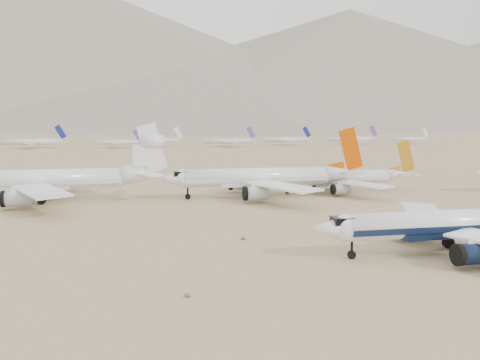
% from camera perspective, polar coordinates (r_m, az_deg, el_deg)
% --- Properties ---
extents(ground, '(7000.00, 7000.00, 0.00)m').
position_cam_1_polar(ground, '(98.01, 20.05, -7.03)').
color(ground, '#8D7452').
rests_on(ground, ground).
extents(main_airliner, '(50.60, 49.42, 17.86)m').
position_cam_1_polar(main_airliner, '(97.19, 22.78, -4.31)').
color(main_airliner, white).
rests_on(main_airliner, ground).
extents(row2_gold_tail, '(43.83, 42.87, 15.61)m').
position_cam_1_polar(row2_gold_tail, '(163.12, 10.90, 0.25)').
color(row2_gold_tail, white).
rests_on(row2_gold_tail, ground).
extents(row2_orange_tail, '(55.26, 54.06, 19.71)m').
position_cam_1_polar(row2_orange_tail, '(150.73, 2.63, 0.27)').
color(row2_orange_tail, white).
rests_on(row2_orange_tail, ground).
extents(row2_white_trijet, '(59.68, 58.32, 21.15)m').
position_cam_1_polar(row2_white_trijet, '(150.38, -19.68, 0.09)').
color(row2_white_trijet, white).
rests_on(row2_white_trijet, ground).
extents(distant_storage_row, '(465.03, 55.20, 14.27)m').
position_cam_1_polar(distant_storage_row, '(398.04, -11.30, 4.08)').
color(distant_storage_row, silver).
rests_on(distant_storage_row, ground).
extents(mountain_range, '(7354.00, 3024.00, 470.00)m').
position_cam_1_polar(mountain_range, '(1740.73, -8.14, 12.34)').
color(mountain_range, slate).
rests_on(mountain_range, ground).
extents(foothills, '(4637.50, 1395.00, 155.00)m').
position_cam_1_polar(foothills, '(1315.00, 14.24, 8.61)').
color(foothills, slate).
rests_on(foothills, ground).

